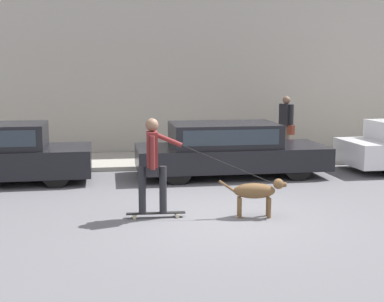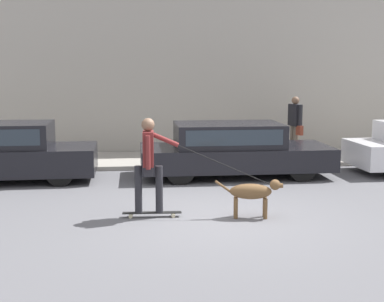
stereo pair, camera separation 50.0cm
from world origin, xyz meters
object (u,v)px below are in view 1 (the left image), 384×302
object	(u,v)px
skateboarder	(153,161)
pedestrian_with_bag	(286,122)
parked_car_0	(0,154)
dog	(257,192)
parked_car_1	(229,150)

from	to	relation	value
skateboarder	pedestrian_with_bag	bearing A→B (deg)	55.78
parked_car_0	pedestrian_with_bag	xyz separation A→B (m)	(7.52, 2.34, 0.38)
dog	pedestrian_with_bag	distance (m)	6.55
dog	skateboarder	bearing A→B (deg)	-177.97
pedestrian_with_bag	parked_car_1	bearing A→B (deg)	33.16
parked_car_1	skateboarder	distance (m)	4.04
parked_car_0	pedestrian_with_bag	bearing A→B (deg)	16.38
parked_car_0	pedestrian_with_bag	distance (m)	7.89
parked_car_0	dog	xyz separation A→B (m)	(4.95, -3.66, -0.21)
parked_car_1	pedestrian_with_bag	bearing A→B (deg)	46.04
parked_car_0	pedestrian_with_bag	world-z (taller)	pedestrian_with_bag
parked_car_0	skateboarder	world-z (taller)	skateboarder
parked_car_1	dog	bearing A→B (deg)	-95.45
parked_car_0	skateboarder	xyz separation A→B (m)	(3.18, -3.43, 0.34)
parked_car_0	parked_car_1	bearing A→B (deg)	-0.89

